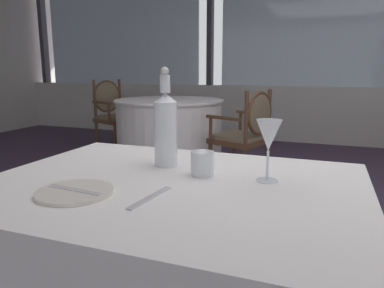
# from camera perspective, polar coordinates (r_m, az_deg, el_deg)

# --- Properties ---
(ground_plane) EXTENTS (13.84, 13.84, 0.00)m
(ground_plane) POSITION_cam_1_polar(r_m,az_deg,el_deg) (2.21, 14.50, -18.56)
(ground_plane) COLOR #47384C
(window_wall_far) EXTENTS (10.64, 0.14, 2.80)m
(window_wall_far) POSITION_cam_1_polar(r_m,az_deg,el_deg) (5.74, 19.32, 11.20)
(window_wall_far) COLOR beige
(window_wall_far) RESTS_ON ground_plane
(side_plate) EXTENTS (0.21, 0.21, 0.01)m
(side_plate) POSITION_cam_1_polar(r_m,az_deg,el_deg) (1.04, -17.98, -7.19)
(side_plate) COLOR silver
(side_plate) RESTS_ON foreground_table
(butter_knife) EXTENTS (0.18, 0.03, 0.00)m
(butter_knife) POSITION_cam_1_polar(r_m,az_deg,el_deg) (1.04, -18.00, -6.92)
(butter_knife) COLOR silver
(butter_knife) RESTS_ON foreground_table
(dinner_fork) EXTENTS (0.04, 0.19, 0.00)m
(dinner_fork) POSITION_cam_1_polar(r_m,az_deg,el_deg) (0.96, -6.63, -8.39)
(dinner_fork) COLOR silver
(dinner_fork) RESTS_ON foreground_table
(water_bottle) EXTENTS (0.08, 0.08, 0.34)m
(water_bottle) POSITION_cam_1_polar(r_m,az_deg,el_deg) (1.25, -4.19, 2.69)
(water_bottle) COLOR white
(water_bottle) RESTS_ON foreground_table
(wine_glass) EXTENTS (0.08, 0.08, 0.19)m
(wine_glass) POSITION_cam_1_polar(r_m,az_deg,el_deg) (1.09, 11.99, 1.09)
(wine_glass) COLOR white
(wine_glass) RESTS_ON foreground_table
(water_tumbler) EXTENTS (0.07, 0.07, 0.08)m
(water_tumbler) POSITION_cam_1_polar(r_m,az_deg,el_deg) (1.15, 1.64, -3.06)
(water_tumbler) COLOR white
(water_tumbler) RESTS_ON foreground_table
(background_table_0) EXTENTS (1.23, 1.23, 0.77)m
(background_table_0) POSITION_cam_1_polar(r_m,az_deg,el_deg) (4.15, -3.56, 1.72)
(background_table_0) COLOR white
(background_table_0) RESTS_ON ground_plane
(dining_chair_0_0) EXTENTS (0.59, 0.63, 0.97)m
(dining_chair_0_0) POSITION_cam_1_polar(r_m,az_deg,el_deg) (4.91, -12.31, 5.22)
(dining_chair_0_0) COLOR brown
(dining_chair_0_0) RESTS_ON ground_plane
(dining_chair_0_1) EXTENTS (0.59, 0.63, 0.92)m
(dining_chair_0_1) POSITION_cam_1_polar(r_m,az_deg,el_deg) (3.48, 8.67, 2.20)
(dining_chair_0_1) COLOR brown
(dining_chair_0_1) RESTS_ON ground_plane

